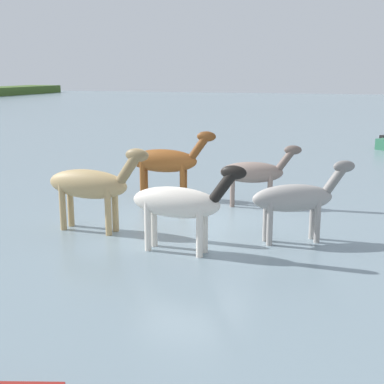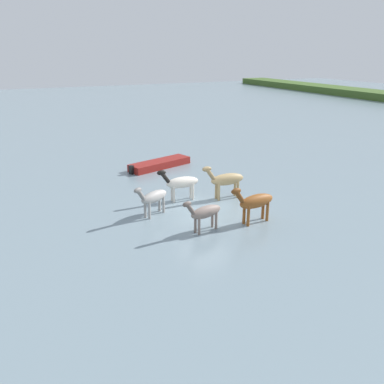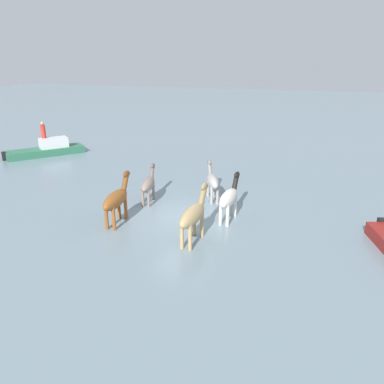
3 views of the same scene
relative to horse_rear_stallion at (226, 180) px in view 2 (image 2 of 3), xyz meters
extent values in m
plane|color=gray|center=(1.26, -2.00, -1.09)|extent=(155.60, 155.60, 0.00)
ellipsoid|color=tan|center=(0.00, 0.09, 0.01)|extent=(0.68, 2.01, 0.67)
cylinder|color=tan|center=(0.14, -0.51, -0.54)|extent=(0.15, 0.15, 1.10)
cylinder|color=tan|center=(-0.18, -0.50, -0.54)|extent=(0.15, 0.15, 1.10)
cylinder|color=tan|center=(0.19, 0.68, -0.54)|extent=(0.15, 0.15, 1.10)
cylinder|color=tan|center=(-0.13, 0.69, -0.54)|extent=(0.15, 0.15, 1.10)
cylinder|color=olive|center=(-0.04, -0.96, 0.44)|extent=(0.26, 0.62, 0.73)
ellipsoid|color=olive|center=(-0.05, -1.17, 0.74)|extent=(0.25, 0.55, 0.29)
ellipsoid|color=brown|center=(3.56, -0.39, 0.00)|extent=(0.79, 2.02, 0.66)
cylinder|color=brown|center=(3.78, -0.96, -0.54)|extent=(0.15, 0.15, 1.09)
cylinder|color=brown|center=(3.46, -0.99, -0.54)|extent=(0.15, 0.15, 1.09)
cylinder|color=brown|center=(3.65, 0.22, -0.54)|extent=(0.15, 0.15, 1.09)
cylinder|color=brown|center=(3.33, 0.18, -0.54)|extent=(0.15, 0.15, 1.09)
cylinder|color=brown|center=(3.67, -1.43, 0.43)|extent=(0.29, 0.62, 0.73)
ellipsoid|color=brown|center=(3.70, -1.63, 0.73)|extent=(0.29, 0.56, 0.29)
ellipsoid|color=silver|center=(-0.75, -2.30, -0.06)|extent=(0.64, 1.89, 0.63)
cylinder|color=silver|center=(-0.63, -2.87, -0.57)|extent=(0.14, 0.14, 1.03)
cylinder|color=silver|center=(-0.93, -2.86, -0.57)|extent=(0.14, 0.14, 1.03)
cylinder|color=silver|center=(-0.58, -1.75, -0.57)|extent=(0.14, 0.14, 1.03)
cylinder|color=silver|center=(-0.88, -1.74, -0.57)|extent=(0.14, 0.14, 1.03)
cylinder|color=black|center=(-0.80, -3.29, 0.35)|extent=(0.24, 0.58, 0.69)
ellipsoid|color=black|center=(-0.81, -3.49, 0.63)|extent=(0.24, 0.52, 0.28)
ellipsoid|color=#9E9993|center=(0.59, -4.45, -0.12)|extent=(1.26, 1.80, 0.59)
cylinder|color=#9E9993|center=(0.96, -4.86, -0.60)|extent=(0.13, 0.13, 0.97)
cylinder|color=#9E9993|center=(0.70, -4.99, -0.60)|extent=(0.13, 0.13, 0.97)
cylinder|color=#9E9993|center=(0.48, -3.92, -0.60)|extent=(0.13, 0.13, 0.97)
cylinder|color=#9E9993|center=(0.22, -4.05, -0.60)|extent=(0.13, 0.13, 0.97)
cylinder|color=slate|center=(1.01, -5.28, 0.27)|extent=(0.43, 0.57, 0.65)
ellipsoid|color=slate|center=(1.10, -5.45, 0.53)|extent=(0.40, 0.52, 0.26)
ellipsoid|color=gray|center=(3.38, -3.00, -0.15)|extent=(0.84, 1.76, 0.57)
cylinder|color=gray|center=(3.62, -3.47, -0.62)|extent=(0.12, 0.12, 0.93)
cylinder|color=gray|center=(3.36, -3.52, -0.62)|extent=(0.12, 0.12, 0.93)
cylinder|color=gray|center=(3.41, -2.47, -0.62)|extent=(0.12, 0.12, 0.93)
cylinder|color=gray|center=(3.14, -2.53, -0.62)|extent=(0.12, 0.12, 0.93)
cylinder|color=#63544C|center=(3.57, -3.88, 0.21)|extent=(0.30, 0.55, 0.62)
ellipsoid|color=#63544C|center=(3.61, -4.05, 0.47)|extent=(0.29, 0.49, 0.25)
cube|color=maroon|center=(-7.50, -1.00, -0.92)|extent=(2.60, 4.81, 0.64)
cube|color=black|center=(-6.79, -3.32, -0.84)|extent=(0.34, 0.31, 0.69)
camera|label=1|loc=(-10.39, -5.76, 2.51)|focal=49.30mm
camera|label=2|loc=(18.57, -10.99, 6.82)|focal=38.14mm
camera|label=3|loc=(-4.19, 11.64, 5.39)|focal=33.91mm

